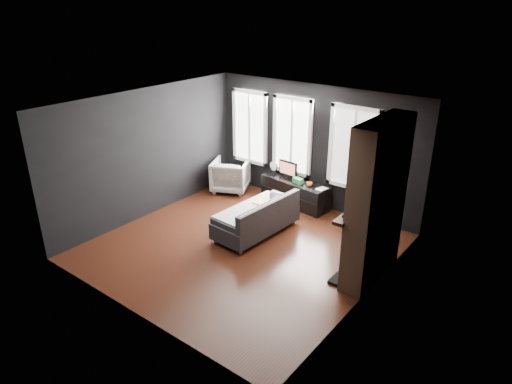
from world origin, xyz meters
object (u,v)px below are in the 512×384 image
Objects in this scene: monitor at (288,168)px; mantel_vase at (374,191)px; sofa at (256,215)px; book at (319,183)px; armchair at (231,174)px; mug at (309,184)px; media_console at (295,192)px.

mantel_vase is at bearing -21.08° from monitor.
book is (0.48, 1.58, 0.30)m from sofa.
sofa is at bearing -168.34° from mantel_vase.
mug is (2.08, 0.20, 0.20)m from armchair.
sofa is 2.41m from mantel_vase.
monitor reaches higher than media_console.
mantel_vase reaches higher than book.
monitor is 2.06× the size of book.
book is 2.14m from mantel_vase.
sofa is 1.68m from book.
monitor reaches higher than armchair.
book reaches higher than mug.
mug is at bearing 160.17° from armchair.
monitor is 0.69m from mug.
mantel_vase is at bearing -33.62° from book.
book is (0.22, 0.03, 0.06)m from mug.
armchair is at bearing -161.64° from monitor.
media_console is 0.57m from monitor.
mantel_vase is (1.70, -1.13, 0.63)m from book.
armchair is at bearing -174.29° from book.
mug is (0.66, -0.14, -0.16)m from monitor.
armchair is 1.51m from monitor.
media_console is at bearing 174.52° from book.
monitor is (-0.40, 1.70, 0.40)m from sofa.
sofa is 1.10× the size of media_console.
mug is 0.65× the size of mantel_vase.
sofa is 1.79m from monitor.
mug is at bearing -5.17° from media_console.
media_console is 2.81m from mantel_vase.
monitor is 2.64× the size of mantel_vase.
sofa is at bearing -99.57° from mug.
armchair reaches higher than sofa.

